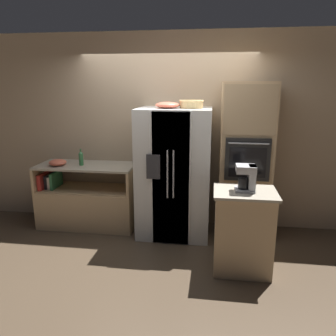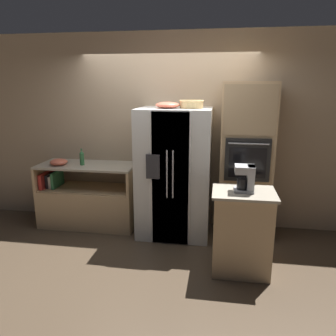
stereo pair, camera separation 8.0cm
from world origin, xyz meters
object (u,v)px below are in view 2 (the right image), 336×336
(fruit_bowl, at_px, (168,105))
(mixing_bowl, at_px, (59,162))
(wall_oven, at_px, (245,161))
(bottle_tall, at_px, (82,158))
(refrigerator, at_px, (174,173))
(coffee_maker, at_px, (246,178))
(wicker_basket, at_px, (191,104))

(fruit_bowl, xyz_separation_m, mixing_bowl, (-1.61, 0.02, -0.83))
(wall_oven, height_order, bottle_tall, wall_oven)
(refrigerator, height_order, fruit_bowl, fruit_bowl)
(wall_oven, distance_m, coffee_maker, 0.96)
(wicker_basket, bearing_deg, bottle_tall, 178.89)
(wall_oven, distance_m, wicker_basket, 1.07)
(fruit_bowl, xyz_separation_m, bottle_tall, (-1.28, 0.08, -0.77))
(wicker_basket, relative_size, bottle_tall, 1.35)
(refrigerator, xyz_separation_m, wicker_basket, (0.22, 0.02, 0.94))
(refrigerator, relative_size, wall_oven, 0.84)
(fruit_bowl, height_order, mixing_bowl, fruit_bowl)
(refrigerator, bearing_deg, mixing_bowl, -179.46)
(wicker_basket, height_order, coffee_maker, wicker_basket)
(bottle_tall, distance_m, coffee_maker, 2.44)
(fruit_bowl, xyz_separation_m, coffee_maker, (0.99, -0.82, -0.71))
(wicker_basket, xyz_separation_m, bottle_tall, (-1.58, 0.03, -0.79))
(wall_oven, bearing_deg, mixing_bowl, -177.46)
(wall_oven, bearing_deg, wicker_basket, -173.52)
(wall_oven, xyz_separation_m, fruit_bowl, (-1.05, -0.14, 0.75))
(wicker_basket, distance_m, bottle_tall, 1.77)
(mixing_bowl, height_order, coffee_maker, coffee_maker)
(wall_oven, relative_size, wicker_basket, 6.56)
(fruit_bowl, distance_m, bottle_tall, 1.49)
(refrigerator, relative_size, wicker_basket, 5.50)
(refrigerator, relative_size, fruit_bowl, 5.56)
(fruit_bowl, distance_m, coffee_maker, 1.47)
(wall_oven, height_order, fruit_bowl, wall_oven)
(wall_oven, distance_m, mixing_bowl, 2.66)
(bottle_tall, relative_size, mixing_bowl, 0.96)
(refrigerator, distance_m, coffee_maker, 1.26)
(wall_oven, height_order, coffee_maker, wall_oven)
(wicker_basket, distance_m, mixing_bowl, 2.09)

